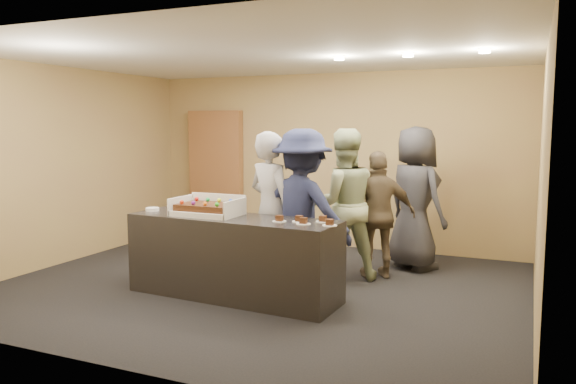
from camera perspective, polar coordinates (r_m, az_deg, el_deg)
The scene contains 17 objects.
room at distance 6.54m, azimuth -2.97°, elevation 1.95°, with size 6.04×6.00×2.70m.
serving_counter at distance 6.28m, azimuth -5.58°, elevation -6.61°, with size 2.40×0.70×0.90m, color black.
storage_cabinet at distance 9.64m, azimuth -7.33°, elevation 1.81°, with size 0.97×0.15×2.14m, color brown.
cake_box at distance 6.37m, azimuth -8.06°, elevation -1.89°, with size 0.73×0.50×0.21m.
sheet_cake at distance 6.34m, azimuth -8.20°, elevation -1.48°, with size 0.62×0.43×0.12m.
plate_stack at distance 6.78m, azimuth -13.62°, elevation -1.72°, with size 0.16×0.16×0.04m, color white.
slice_a at distance 5.86m, azimuth -0.87°, elevation -2.81°, with size 0.15×0.15×0.07m.
slice_b at distance 5.85m, azimuth 1.13°, elevation -2.84°, with size 0.15×0.15×0.07m.
slice_c at distance 5.72m, azimuth 1.57°, elevation -3.06°, with size 0.15×0.15×0.07m.
slice_d at distance 5.85m, azimuth 3.56°, elevation -2.84°, with size 0.15×0.15×0.07m.
slice_e at distance 5.64m, azimuth 4.26°, elevation -3.21°, with size 0.15×0.15×0.07m.
person_server_grey at distance 6.53m, azimuth -1.73°, elevation -1.88°, with size 0.67×0.44×1.83m, color #A3A3A7.
person_sage_man at distance 6.94m, azimuth 5.58°, elevation -1.28°, with size 0.91×0.71×1.86m, color #A2AF81.
person_navy_man at distance 6.39m, azimuth 1.48°, elevation -1.93°, with size 1.21×0.69×1.87m, color #1C2142.
person_brown_extra at distance 7.06m, azimuth 9.18°, elevation -2.32°, with size 0.93×0.39×1.59m, color brown.
person_dark_suit at distance 7.59m, azimuth 12.78°, elevation -0.60°, with size 0.92×0.60×1.89m, color #2A292F.
ceiling_spotlights at distance 6.51m, azimuth 12.11°, elevation 13.43°, with size 1.72×0.12×0.03m.
Camera 1 is at (2.91, -5.83, 1.91)m, focal length 35.00 mm.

